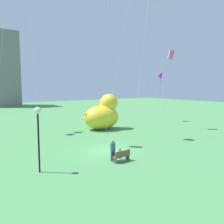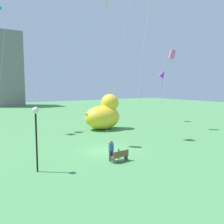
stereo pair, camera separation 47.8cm
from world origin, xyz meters
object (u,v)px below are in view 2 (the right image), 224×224
at_px(person_adult, 111,149).
at_px(lamppost, 36,123).
at_px(giant_inflatable_duck, 104,114).
at_px(kite_pink, 172,55).
at_px(park_bench, 120,156).
at_px(person_child, 118,153).
at_px(kite_purple, 163,74).

distance_m(person_adult, lamppost, 6.19).
xyz_separation_m(giant_inflatable_duck, lamppost, (-12.42, -11.48, 1.38)).
distance_m(lamppost, kite_pink, 22.24).
bearing_deg(park_bench, giant_inflatable_duck, 63.70).
bearing_deg(park_bench, person_adult, 129.15).
bearing_deg(giant_inflatable_duck, lamppost, -137.27).
bearing_deg(person_child, lamppost, 173.37).
distance_m(park_bench, lamppost, 6.90).
height_order(person_adult, person_child, person_adult).
height_order(person_adult, giant_inflatable_duck, giant_inflatable_duck).
bearing_deg(kite_purple, kite_pink, -125.79).
bearing_deg(person_adult, lamppost, 172.01).
xyz_separation_m(person_adult, kite_purple, (18.75, 13.16, 6.96)).
distance_m(giant_inflatable_duck, kite_pink, 12.18).
bearing_deg(giant_inflatable_duck, park_bench, -116.30).
xyz_separation_m(person_adult, kite_pink, (14.57, 7.37, 9.11)).
bearing_deg(giant_inflatable_duck, kite_purple, 4.29).
height_order(kite_pink, kite_purple, kite_pink).
bearing_deg(person_child, person_adult, -176.09).
xyz_separation_m(person_child, kite_purple, (18.01, 13.11, 7.39)).
xyz_separation_m(person_child, kite_pink, (13.84, 7.32, 9.55)).
bearing_deg(kite_pink, giant_inflatable_duck, 147.76).
height_order(giant_inflatable_duck, kite_purple, kite_purple).
relative_size(giant_inflatable_duck, kite_pink, 0.54).
distance_m(person_child, lamppost, 7.03).
relative_size(park_bench, kite_pink, 0.14).
bearing_deg(kite_purple, person_adult, -144.94).
relative_size(kite_pink, kite_purple, 1.24).
xyz_separation_m(park_bench, giant_inflatable_duck, (6.34, 12.84, 1.58)).
relative_size(person_child, kite_purple, 0.10).
distance_m(park_bench, person_adult, 0.87).
bearing_deg(giant_inflatable_duck, kite_pink, -32.24).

